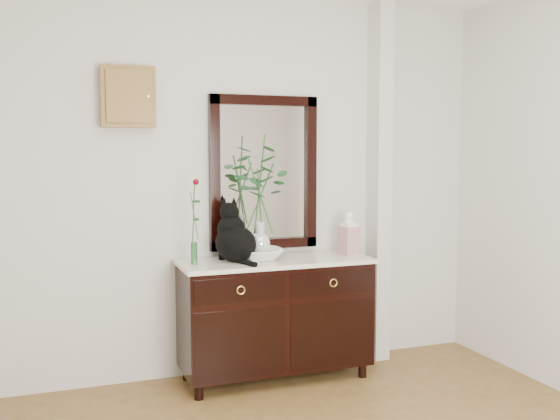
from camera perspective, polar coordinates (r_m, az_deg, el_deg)
name	(u,v)px	position (r m, az deg, el deg)	size (l,w,h in m)	color
wall_back	(250,185)	(4.48, -2.74, 2.26)	(3.60, 0.04, 2.70)	silver
pilaster	(379,184)	(4.80, 9.02, 2.40)	(0.12, 0.20, 2.70)	silver
sideboard	(275,312)	(4.41, -0.45, -9.32)	(1.33, 0.52, 0.82)	black
wall_mirror	(264,173)	(4.49, -1.48, 3.42)	(0.80, 0.06, 1.10)	black
key_cabinet	(128,97)	(4.27, -13.73, 10.02)	(0.35, 0.10, 0.40)	brown
cat	(236,232)	(4.22, -4.08, -1.98)	(0.29, 0.35, 0.41)	black
lotus_bowl	(260,254)	(4.30, -1.85, -4.05)	(0.32, 0.32, 0.08)	white
vase_branches	(260,195)	(4.25, -1.87, 1.38)	(0.41, 0.41, 0.85)	silver
bud_vase_rose	(194,221)	(4.13, -7.90, -1.01)	(0.07, 0.07, 0.57)	#2A6233
ginger_jar	(349,232)	(4.54, 6.30, -2.03)	(0.12, 0.12, 0.32)	white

